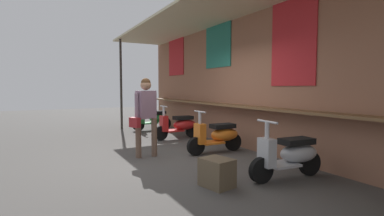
% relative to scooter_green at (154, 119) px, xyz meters
% --- Properties ---
extents(ground_plane, '(32.11, 32.11, 0.00)m').
position_rel_scooter_green_xyz_m(ground_plane, '(4.08, -1.08, -0.39)').
color(ground_plane, '#474442').
extents(market_stall_facade, '(11.47, 2.13, 3.42)m').
position_rel_scooter_green_xyz_m(market_stall_facade, '(4.09, 0.81, 1.48)').
color(market_stall_facade, '#8C5B44').
rests_on(market_stall_facade, ground_plane).
extents(scooter_green, '(0.46, 1.40, 0.97)m').
position_rel_scooter_green_xyz_m(scooter_green, '(0.00, 0.00, 0.00)').
color(scooter_green, '#237533').
rests_on(scooter_green, ground_plane).
extents(scooter_red, '(0.46, 1.40, 0.97)m').
position_rel_scooter_green_xyz_m(scooter_red, '(2.01, 0.00, 0.00)').
color(scooter_red, red).
rests_on(scooter_red, ground_plane).
extents(scooter_orange, '(0.46, 1.40, 0.97)m').
position_rel_scooter_green_xyz_m(scooter_orange, '(4.03, 0.00, 0.00)').
color(scooter_orange, orange).
rests_on(scooter_orange, ground_plane).
extents(scooter_silver, '(0.50, 1.40, 0.97)m').
position_rel_scooter_green_xyz_m(scooter_silver, '(6.13, -0.00, 0.00)').
color(scooter_silver, '#B2B5BA').
rests_on(scooter_silver, ground_plane).
extents(shopper_with_handbag, '(0.44, 0.65, 1.67)m').
position_rel_scooter_green_xyz_m(shopper_with_handbag, '(3.65, -1.58, 0.63)').
color(shopper_with_handbag, brown).
rests_on(shopper_with_handbag, ground_plane).
extents(merchandise_crate, '(0.53, 0.46, 0.42)m').
position_rel_scooter_green_xyz_m(merchandise_crate, '(5.89, -1.26, -0.18)').
color(merchandise_crate, brown).
rests_on(merchandise_crate, ground_plane).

